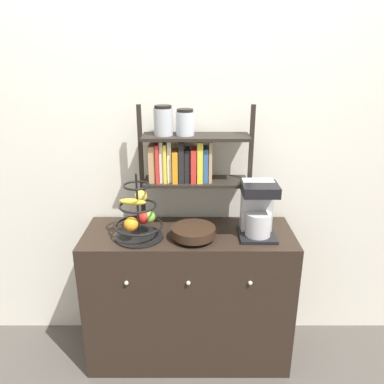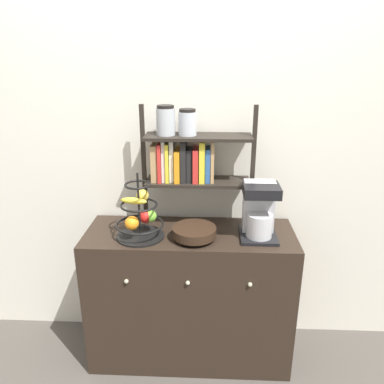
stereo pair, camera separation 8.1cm
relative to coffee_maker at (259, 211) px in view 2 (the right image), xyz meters
The scene contains 7 objects.
ground_plane 1.10m from the coffee_maker, 152.77° to the right, with size 12.00×12.00×0.00m, color #47423D.
wall_back 0.56m from the coffee_maker, 142.88° to the left, with size 7.00×0.05×2.60m, color silver.
sideboard 0.70m from the coffee_maker, behind, with size 1.21×0.46×0.85m.
coffee_maker is the anchor object (origin of this frame).
fruit_stand 0.66m from the coffee_maker, behind, with size 0.27×0.27×0.37m.
wooden_bowl 0.38m from the coffee_maker, behind, with size 0.24×0.24×0.07m.
shelf_hutch 0.52m from the coffee_maker, 160.66° to the left, with size 0.65×0.20×0.71m.
Camera 2 is at (0.10, -1.72, 1.81)m, focal length 35.00 mm.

